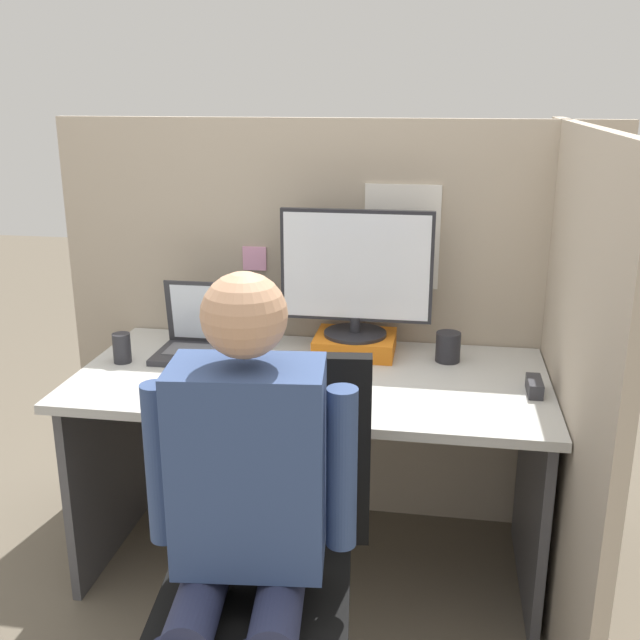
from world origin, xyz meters
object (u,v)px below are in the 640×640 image
(carrot_toy, at_px, (302,391))
(person, at_px, (244,510))
(office_chair, at_px, (268,557))
(paper_box, at_px, (355,344))
(coffee_mug, at_px, (448,347))
(stapler, at_px, (534,386))
(pen_cup, at_px, (122,348))
(laptop, at_px, (211,342))
(monitor, at_px, (356,273))

(carrot_toy, height_order, person, person)
(office_chair, distance_m, person, 0.27)
(paper_box, xyz_separation_m, coffee_mug, (0.33, -0.03, 0.02))
(stapler, relative_size, pen_cup, 1.17)
(carrot_toy, height_order, pen_cup, pen_cup)
(laptop, xyz_separation_m, person, (0.38, -0.99, -0.04))
(monitor, xyz_separation_m, coffee_mug, (0.33, -0.04, -0.24))
(person, bearing_deg, stapler, 48.88)
(carrot_toy, height_order, coffee_mug, coffee_mug)
(stapler, height_order, pen_cup, pen_cup)
(monitor, xyz_separation_m, stapler, (0.59, -0.28, -0.27))
(monitor, distance_m, coffee_mug, 0.41)
(monitor, relative_size, stapler, 4.40)
(stapler, bearing_deg, person, -131.12)
(paper_box, relative_size, stapler, 2.34)
(pen_cup, bearing_deg, coffee_mug, 9.84)
(paper_box, relative_size, monitor, 0.53)
(carrot_toy, relative_size, pen_cup, 1.44)
(paper_box, height_order, coffee_mug, coffee_mug)
(monitor, relative_size, person, 0.42)
(monitor, relative_size, laptop, 1.45)
(laptop, height_order, pen_cup, laptop)
(pen_cup, bearing_deg, paper_box, 16.20)
(stapler, distance_m, coffee_mug, 0.36)
(coffee_mug, bearing_deg, person, -112.77)
(stapler, height_order, person, person)
(stapler, bearing_deg, pen_cup, 177.70)
(paper_box, height_order, stapler, paper_box)
(coffee_mug, bearing_deg, office_chair, -115.26)
(laptop, xyz_separation_m, stapler, (1.09, -0.18, -0.03))
(carrot_toy, bearing_deg, monitor, 76.06)
(office_chair, height_order, pen_cup, office_chair)
(monitor, bearing_deg, laptop, -167.76)
(coffee_mug, height_order, pen_cup, same)
(paper_box, relative_size, laptop, 0.77)
(monitor, height_order, person, person)
(paper_box, xyz_separation_m, stapler, (0.59, -0.28, -0.01))
(paper_box, bearing_deg, coffee_mug, -6.07)
(laptop, xyz_separation_m, carrot_toy, (0.39, -0.33, -0.02))
(person, relative_size, coffee_mug, 12.30)
(laptop, distance_m, pen_cup, 0.30)
(person, bearing_deg, office_chair, 83.96)
(carrot_toy, distance_m, pen_cup, 0.70)
(carrot_toy, bearing_deg, office_chair, -89.27)
(monitor, height_order, pen_cup, monitor)
(person, bearing_deg, laptop, 111.06)
(monitor, bearing_deg, person, -96.18)
(coffee_mug, bearing_deg, laptop, -175.09)
(laptop, distance_m, office_chair, 0.97)
(laptop, relative_size, coffee_mug, 3.55)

